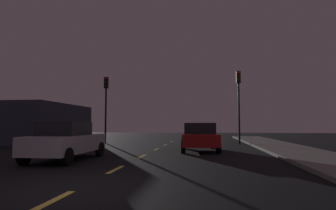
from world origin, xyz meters
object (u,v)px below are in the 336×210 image
(traffic_signal_left, at_px, (106,97))
(car_adjacent_lane, at_px, (67,141))
(car_stopped_ahead, at_px, (199,137))
(traffic_signal_right, at_px, (239,93))

(traffic_signal_left, relative_size, car_adjacent_lane, 1.22)
(car_stopped_ahead, xyz_separation_m, car_adjacent_lane, (-5.33, -4.81, 0.01))
(traffic_signal_left, relative_size, traffic_signal_right, 0.96)
(traffic_signal_left, height_order, car_stopped_ahead, traffic_signal_left)
(car_adjacent_lane, bearing_deg, car_stopped_ahead, 42.05)
(traffic_signal_right, distance_m, car_adjacent_lane, 13.65)
(traffic_signal_right, relative_size, car_stopped_ahead, 1.30)
(traffic_signal_left, xyz_separation_m, car_adjacent_lane, (2.18, -10.48, -2.89))
(traffic_signal_left, relative_size, car_stopped_ahead, 1.25)
(traffic_signal_right, distance_m, car_stopped_ahead, 7.04)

